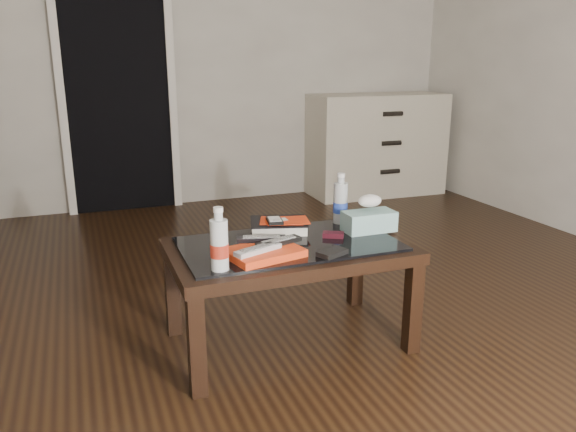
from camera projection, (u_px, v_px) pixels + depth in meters
name	position (u px, v px, depth m)	size (l,w,h in m)	color
ground	(269.00, 330.00, 2.59)	(5.00, 5.00, 0.00)	black
doorway	(117.00, 82.00, 4.39)	(0.90, 0.08, 2.07)	black
coffee_table	(289.00, 257.00, 2.38)	(1.00, 0.60, 0.46)	black
dresser	(376.00, 145.00, 5.09)	(1.21, 0.55, 0.90)	beige
magazines	(264.00, 252.00, 2.20)	(0.28, 0.21, 0.03)	#EB3E16
remote_silver	(258.00, 249.00, 2.16)	(0.20, 0.05, 0.02)	#BCBCC1
remote_black_front	(279.00, 242.00, 2.25)	(0.20, 0.05, 0.02)	black
remote_black_back	(261.00, 239.00, 2.29)	(0.20, 0.05, 0.02)	black
textbook	(279.00, 226.00, 2.52)	(0.25, 0.20, 0.05)	black
dvd_mailers	(281.00, 220.00, 2.52)	(0.19, 0.14, 0.01)	red
ipod	(275.00, 220.00, 2.47)	(0.06, 0.10, 0.02)	black
flip_phone	(333.00, 235.00, 2.44)	(0.09, 0.05, 0.02)	black
wallet	(332.00, 253.00, 2.22)	(0.12, 0.07, 0.02)	black
water_bottle_left	(219.00, 239.00, 2.03)	(0.07, 0.07, 0.24)	silver
water_bottle_right	(341.00, 198.00, 2.62)	(0.07, 0.07, 0.24)	#B4BABF
tissue_box	(369.00, 221.00, 2.51)	(0.23, 0.12, 0.09)	#22747E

